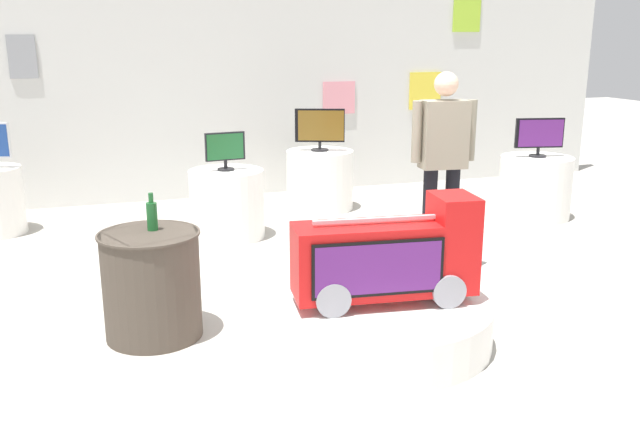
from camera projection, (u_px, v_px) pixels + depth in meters
name	position (u px, v px, depth m)	size (l,w,h in m)	color
ground_plane	(348.00, 312.00, 5.23)	(30.00, 30.00, 0.00)	#B2ADA3
back_wall_display	(232.00, 83.00, 8.72)	(10.67, 0.13, 2.87)	silver
main_display_pedestal	(383.00, 322.00, 4.67)	(1.45, 1.45, 0.29)	white
novelty_firetruck_tv	(388.00, 260.00, 4.55)	(1.24, 0.53, 0.71)	gray
display_pedestal_left_rear	(535.00, 187.00, 7.86)	(0.80, 0.80, 0.70)	white
tv_on_left_rear	(540.00, 135.00, 7.70)	(0.55, 0.19, 0.43)	black
display_pedestal_right_rear	(227.00, 204.00, 7.08)	(0.76, 0.76, 0.70)	white
tv_on_right_rear	(225.00, 149.00, 6.93)	(0.41, 0.17, 0.38)	black
display_pedestal_far_right	(320.00, 180.00, 8.27)	(0.79, 0.79, 0.70)	white
tv_on_far_right	(320.00, 127.00, 8.10)	(0.56, 0.23, 0.49)	black
side_table_round	(152.00, 284.00, 4.71)	(0.68, 0.68, 0.74)	#4C4238
bottle_on_side_table	(152.00, 215.00, 4.65)	(0.07, 0.07, 0.26)	#195926
shopper_browsing_near_truck	(443.00, 158.00, 5.79)	(0.56, 0.24, 1.73)	black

